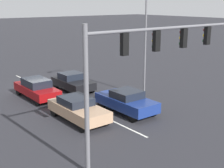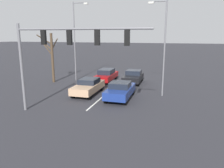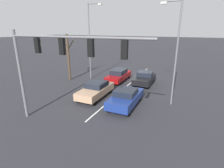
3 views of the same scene
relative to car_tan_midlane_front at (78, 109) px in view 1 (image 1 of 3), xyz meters
The scene contains 8 objects.
ground_plane 8.23m from the car_tan_midlane_front, 101.17° to the right, with size 240.00×240.00×0.00m, color #28282D.
lane_stripe_left_divider 5.12m from the car_tan_midlane_front, 108.28° to the right, with size 0.12×18.47×0.01m, color silver.
car_tan_midlane_front is the anchor object (origin of this frame).
car_navy_leftlane_front 3.33m from the car_tan_midlane_front, 167.55° to the left, with size 1.90×4.41×1.50m.
car_black_leftlane_second 6.72m from the car_tan_midlane_front, 118.30° to the right, with size 1.90×4.02×1.46m.
car_maroon_midlane_second 5.76m from the car_tan_midlane_front, 89.80° to the right, with size 1.76×4.61×1.51m.
traffic_signal_gantry 6.73m from the car_tan_midlane_front, 93.89° to the left, with size 9.33×0.37×6.24m.
street_lamp_left_shoulder 7.81m from the car_tan_midlane_front, 169.28° to the right, with size 1.60×0.24×8.39m.
Camera 1 is at (10.96, 23.43, 7.01)m, focal length 50.00 mm.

